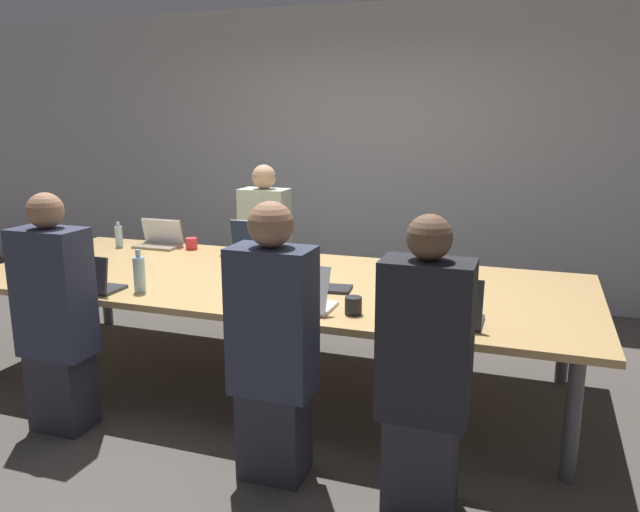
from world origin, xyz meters
TOP-DOWN VIEW (x-y plane):
  - ground_plane at (0.00, 0.00)m, footprint 24.00×24.00m
  - curtain_wall at (0.00, 2.32)m, footprint 12.00×0.06m
  - conference_table at (0.00, 0.00)m, footprint 4.05×1.59m
  - laptop_far_left at (-1.27, 0.62)m, footprint 0.36×0.22m
  - cup_far_left at (-0.98, 0.61)m, footprint 0.09×0.09m
  - bottle_far_left at (-1.58, 0.49)m, footprint 0.06×0.06m
  - laptop_far_midleft at (-0.46, 0.60)m, footprint 0.35×0.25m
  - person_far_midleft at (-0.54, 1.07)m, footprint 0.40×0.24m
  - cup_far_midleft at (-0.19, 0.56)m, footprint 0.09×0.09m
  - laptop_near_midright at (0.43, -0.58)m, footprint 0.31×0.27m
  - person_near_midright at (0.45, -1.05)m, footprint 0.40×0.24m
  - cup_near_midright at (0.71, -0.55)m, footprint 0.09×0.09m
  - laptop_near_left at (-0.91, -0.67)m, footprint 0.31×0.23m
  - person_near_left at (-0.90, -1.00)m, footprint 0.40×0.24m
  - cup_near_left at (-1.14, -0.64)m, footprint 0.07×0.07m
  - bottle_near_left at (-0.64, -0.57)m, footprint 0.07×0.07m
  - laptop_near_right at (1.22, -0.56)m, footprint 0.33×0.26m
  - person_near_right at (1.19, -1.07)m, footprint 0.40×0.24m
  - cup_near_right at (0.95, -0.54)m, footprint 0.08×0.08m
  - stapler at (0.15, -0.27)m, footprint 0.07×0.16m
  - notebook at (0.48, -0.14)m, footprint 0.19×0.19m

SIDE VIEW (x-z plane):
  - ground_plane at x=0.00m, z-range 0.00..0.00m
  - person_near_left at x=-0.90m, z-range -0.02..1.35m
  - person_near_right at x=1.19m, z-range -0.02..1.35m
  - person_far_midleft at x=-0.54m, z-range -0.02..1.35m
  - person_near_midright at x=0.45m, z-range -0.02..1.37m
  - conference_table at x=0.00m, z-range 0.32..1.04m
  - notebook at x=0.48m, z-range 0.72..0.74m
  - stapler at x=0.15m, z-range 0.72..0.77m
  - cup_far_midleft at x=-0.19m, z-range 0.72..0.80m
  - cup_near_left at x=-1.14m, z-range 0.72..0.81m
  - cup_near_right at x=0.95m, z-range 0.72..0.81m
  - cup_far_left at x=-0.98m, z-range 0.72..0.81m
  - cup_near_midright at x=0.71m, z-range 0.72..0.82m
  - laptop_far_left at x=-1.27m, z-range 0.68..0.90m
  - laptop_near_left at x=-0.91m, z-range 0.67..0.91m
  - laptop_far_midleft at x=-0.46m, z-range 0.67..0.92m
  - laptop_near_midright at x=0.43m, z-range 0.67..0.93m
  - laptop_near_right at x=1.22m, z-range 0.67..0.93m
  - bottle_far_left at x=-1.58m, z-range 0.71..0.92m
  - bottle_near_left at x=-0.64m, z-range 0.71..0.97m
  - curtain_wall at x=0.00m, z-range 0.00..2.80m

